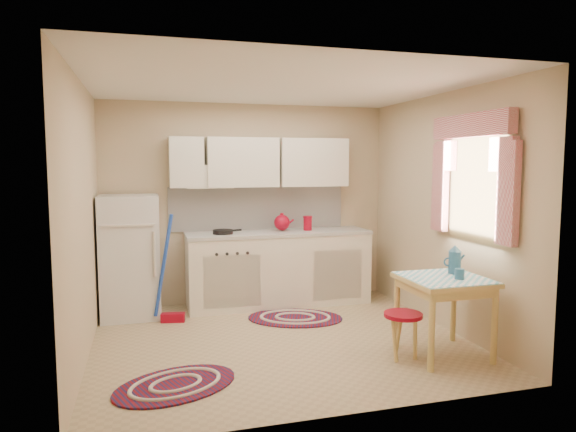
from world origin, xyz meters
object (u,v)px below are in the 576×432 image
object	(u,v)px
base_cabinets	(278,269)
table	(443,317)
stool	(403,336)
fridge	(130,256)

from	to	relation	value
base_cabinets	table	xyz separation A→B (m)	(1.02, -2.08, -0.08)
table	base_cabinets	bearing A→B (deg)	116.13
table	stool	xyz separation A→B (m)	(-0.40, 0.02, -0.15)
fridge	stool	world-z (taller)	fridge
fridge	base_cabinets	distance (m)	1.78
fridge	base_cabinets	world-z (taller)	fridge
base_cabinets	table	size ratio (longest dim) A/B	3.12
fridge	table	xyz separation A→B (m)	(2.78, -2.03, -0.34)
fridge	table	distance (m)	3.46
base_cabinets	stool	size ratio (longest dim) A/B	5.36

